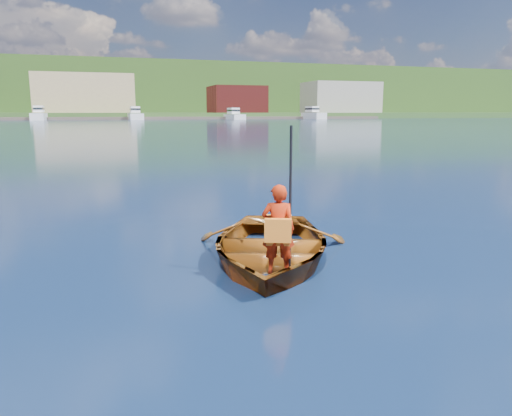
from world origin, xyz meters
TOP-DOWN VIEW (x-y plane):
  - ground at (0.00, 0.00)m, footprint 600.00×600.00m
  - rowboat at (0.29, 0.73)m, footprint 3.68×4.25m
  - child_paddler at (0.10, -0.16)m, footprint 0.50×0.43m
  - shoreline at (0.00, 236.61)m, footprint 400.00×140.00m
  - dock at (11.17, 148.00)m, footprint 160.05×8.55m
  - waterfront_buildings at (-7.74, 165.00)m, footprint 202.00×16.00m
  - marina_yachts at (-3.77, 143.33)m, footprint 141.06×13.25m
  - hillside_trees at (9.73, 248.07)m, footprint 315.35×79.41m

SIDE VIEW (x-z plane):
  - ground at x=0.00m, z-range 0.00..0.00m
  - rowboat at x=0.29m, z-range -0.15..0.59m
  - dock at x=11.17m, z-range 0.00..0.80m
  - child_paddler at x=0.10m, z-range -0.26..1.64m
  - marina_yachts at x=-3.77m, z-range -0.73..3.54m
  - waterfront_buildings at x=-7.74m, z-range 0.74..14.74m
  - shoreline at x=0.00m, z-range -0.68..21.32m
  - hillside_trees at x=9.73m, z-range 7.01..32.82m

